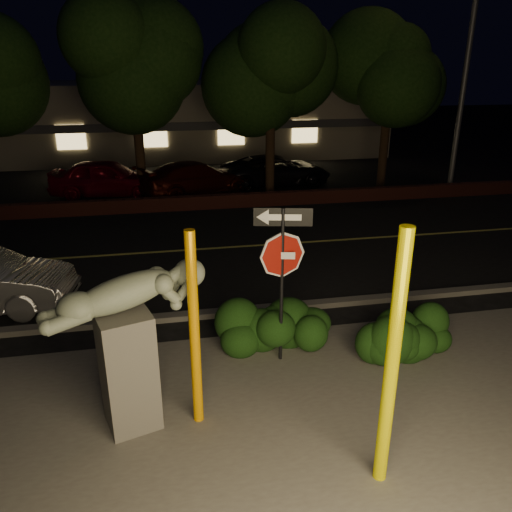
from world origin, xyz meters
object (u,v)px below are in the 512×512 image
Objects in this scene: yellow_pole_right at (392,365)px; parked_car_darkred at (196,178)px; yellow_pole_left at (194,332)px; parked_car_red at (107,178)px; sculpture at (127,333)px; parked_car_dark at (276,171)px; streetlight at (467,22)px; signpost at (282,256)px.

yellow_pole_right is 15.41m from parked_car_darkred.
parked_car_red is (-2.39, 14.21, -0.74)m from yellow_pole_left.
parked_car_darkred is (-1.09, 15.33, -1.01)m from yellow_pole_right.
sculpture is 15.74m from parked_car_dark.
yellow_pole_left reaches higher than sculpture.
yellow_pole_left is 0.63× the size of parked_car_dark.
streetlight is 9.13m from parked_car_dark.
sculpture is (-3.08, 1.68, -0.20)m from yellow_pole_right.
yellow_pole_left is at bearing -126.99° from signpost.
yellow_pole_left is 14.43m from parked_car_red.
yellow_pole_left reaches higher than signpost.
yellow_pole_right is at bearing -35.62° from yellow_pole_left.
yellow_pole_right reaches higher than signpost.
parked_car_red reaches higher than parked_car_dark.
parked_car_red reaches higher than parked_car_darkred.
yellow_pole_right is at bearing -155.53° from parked_car_red.
parked_car_dark is (3.55, 1.05, -0.02)m from parked_car_darkred.
yellow_pole_right is at bearing -120.94° from streetlight.
parked_car_dark is (7.03, 0.62, -0.09)m from parked_car_red.
streetlight reaches higher than yellow_pole_left.
parked_car_darkred is 3.70m from parked_car_dark.
streetlight is at bearing -121.71° from parked_car_darkred.
yellow_pole_left is 15.56m from parked_car_dark.
streetlight reaches higher than signpost.
yellow_pole_left is 0.88× the size of yellow_pole_right.
yellow_pole_left is at bearing 151.15° from parked_car_darkred.
sculpture is 0.55× the size of parked_car_red.
parked_car_red is at bearing 79.26° from sculpture.
signpost is 1.16× the size of sculpture.
signpost is 13.51m from parked_car_red.
parked_car_dark is at bearing 162.49° from streetlight.
signpost is 0.26× the size of streetlight.
parked_car_red is at bearing 106.14° from yellow_pole_right.
sculpture is 13.82m from parked_car_darkred.
yellow_pole_right is 1.40× the size of sculpture.
streetlight reaches higher than parked_car_red.
parked_car_red is at bearing 119.47° from signpost.
parked_car_red is (-4.56, 15.77, -0.94)m from yellow_pole_right.
signpost is at bearing 162.72° from parked_car_dark.
streetlight reaches higher than yellow_pole_right.
parked_car_darkred is at bearing 94.05° from yellow_pole_right.
sculpture is 0.22× the size of streetlight.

